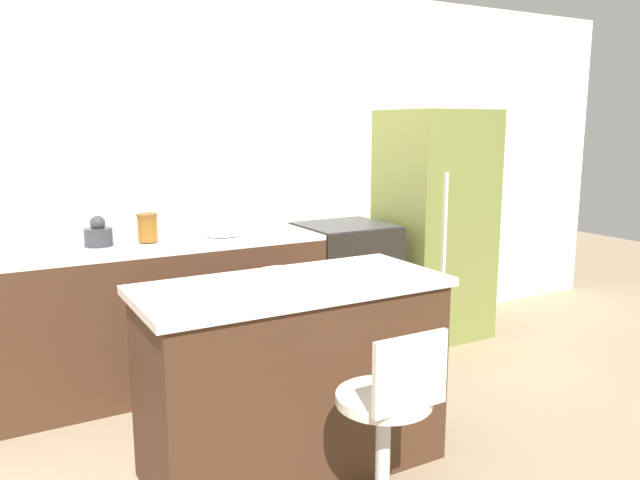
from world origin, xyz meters
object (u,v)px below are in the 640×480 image
Objects in this scene: stool_chair at (387,435)px; mixing_bowl at (223,227)px; kettle at (98,234)px; oven_range at (345,287)px; refrigerator at (434,225)px.

stool_chair is 3.74× the size of mixing_bowl.
mixing_bowl is at bearing 0.00° from kettle.
stool_chair is (-0.99, -1.92, -0.03)m from oven_range.
stool_chair is 2.14m from kettle.
oven_range is 3.94× the size of mixing_bowl.
stool_chair is (-1.78, -1.87, -0.44)m from refrigerator.
refrigerator reaches higher than kettle.
mixing_bowl is at bearing 87.94° from stool_chair.
oven_range is 1.05× the size of stool_chair.
oven_range is at bearing 176.85° from refrigerator.
kettle is at bearing 178.37° from refrigerator.
mixing_bowl is (-0.92, 0.03, 0.52)m from oven_range.
oven_range reaches higher than stool_chair.
refrigerator is 9.63× the size of kettle.
oven_range is 5.14× the size of kettle.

